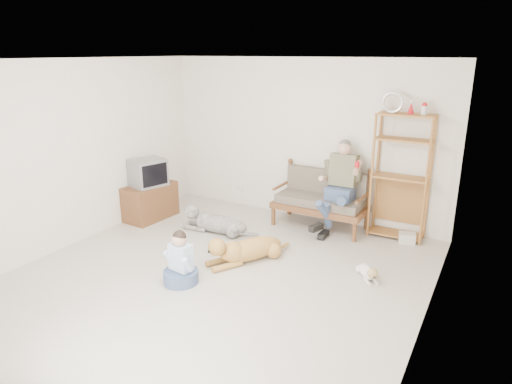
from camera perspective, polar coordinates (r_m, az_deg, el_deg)
The scene contains 16 objects.
floor at distance 5.95m, azimuth -5.26°, elevation -10.82°, with size 5.50×5.50×0.00m, color silver.
ceiling at distance 5.25m, azimuth -6.09°, elevation 16.16°, with size 5.50×5.50×0.00m, color white.
wall_back at distance 7.81m, azimuth 5.88°, elevation 6.51°, with size 5.00×5.00×0.00m, color silver.
wall_left at distance 7.14m, azimuth -22.50°, elevation 4.27°, with size 5.50×5.50×0.00m, color silver.
wall_right at distance 4.58m, azimuth 21.19°, elevation -2.32°, with size 5.50×5.50×0.00m, color silver.
loveseat at distance 7.55m, azimuth 8.21°, elevation -0.72°, with size 1.52×0.73×0.95m.
man at distance 7.22m, azimuth 10.00°, elevation -0.04°, with size 0.56×0.80×1.30m.
etagere at distance 7.22m, azimuth 17.61°, elevation 1.93°, with size 0.85×0.37×2.23m.
book_stack at distance 7.31m, azimuth 18.36°, elevation -5.47°, with size 0.24×0.18×0.15m, color white.
tv_stand at distance 8.09m, azimuth -13.11°, elevation -1.16°, with size 0.56×0.93×0.60m.
crt_tv at distance 7.90m, azimuth -13.34°, elevation 2.37°, with size 0.58×0.65×0.45m.
wall_outlet at distance 8.60m, azimuth -2.04°, elevation 0.38°, with size 0.12×0.02×0.08m, color silver.
golden_retriever at distance 6.33m, azimuth -1.47°, elevation -7.20°, with size 0.80×1.27×0.42m.
shaggy_dog at distance 7.36m, azimuth -5.36°, elevation -3.75°, with size 1.37×0.40×0.41m.
terrier at distance 6.07m, azimuth 13.87°, elevation -9.73°, with size 0.38×0.47×0.21m.
child at distance 5.83m, azimuth -9.40°, elevation -8.86°, with size 0.44×0.44×0.70m.
Camera 1 is at (3.00, -4.32, 2.79)m, focal length 32.00 mm.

